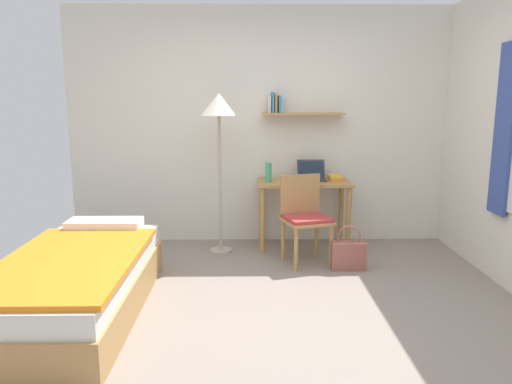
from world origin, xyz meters
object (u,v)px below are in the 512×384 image
object	(u,v)px
desk_chair	(305,215)
water_bottle	(268,172)
bed	(77,283)
desk	(304,195)
book_stack	(336,178)
standing_lamp	(219,114)
handbag	(348,254)
laptop	(311,175)

from	to	relation	value
desk_chair	water_bottle	bearing A→B (deg)	127.18
water_bottle	bed	bearing A→B (deg)	-132.98
bed	desk	xyz separation A→B (m)	(1.90, 1.66, 0.35)
water_bottle	book_stack	world-z (taller)	water_bottle
desk	water_bottle	world-z (taller)	water_bottle
bed	water_bottle	xyz separation A→B (m)	(1.51, 1.62, 0.60)
standing_lamp	water_bottle	size ratio (longest dim) A/B	8.09
desk	standing_lamp	size ratio (longest dim) A/B	0.60
bed	desk	world-z (taller)	desk
standing_lamp	handbag	size ratio (longest dim) A/B	3.84
desk	desk_chair	bearing A→B (deg)	-94.95
bed	desk	size ratio (longest dim) A/B	2.02
desk_chair	desk	bearing A→B (deg)	85.05
standing_lamp	book_stack	xyz separation A→B (m)	(1.25, 0.20, -0.69)
desk	laptop	bearing A→B (deg)	42.91
bed	book_stack	world-z (taller)	book_stack
water_bottle	standing_lamp	bearing A→B (deg)	-167.10
desk	laptop	size ratio (longest dim) A/B	3.23
desk_chair	book_stack	xyz separation A→B (m)	(0.39, 0.53, 0.28)
bed	book_stack	xyz separation A→B (m)	(2.25, 1.70, 0.53)
laptop	handbag	bearing A→B (deg)	-71.64
bed	desk	distance (m)	2.54
bed	standing_lamp	distance (m)	2.18
bed	laptop	world-z (taller)	laptop
bed	water_bottle	distance (m)	2.30
desk_chair	laptop	bearing A→B (deg)	77.09
desk	water_bottle	bearing A→B (deg)	-175.32
book_stack	handbag	distance (m)	0.99
desk	book_stack	xyz separation A→B (m)	(0.35, 0.05, 0.18)
book_stack	desk_chair	bearing A→B (deg)	-126.19
desk_chair	laptop	distance (m)	0.66
standing_lamp	bed	bearing A→B (deg)	-123.61
bed	handbag	size ratio (longest dim) A/B	4.65
laptop	book_stack	world-z (taller)	laptop
laptop	book_stack	bearing A→B (deg)	-7.00
book_stack	standing_lamp	bearing A→B (deg)	-170.95
desk	bed	bearing A→B (deg)	-138.91
handbag	desk	bearing A→B (deg)	116.17
book_stack	bed	bearing A→B (deg)	-142.81
desk_chair	handbag	world-z (taller)	desk_chair
desk	handbag	size ratio (longest dim) A/B	2.30
desk_chair	laptop	xyz separation A→B (m)	(0.13, 0.57, 0.31)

